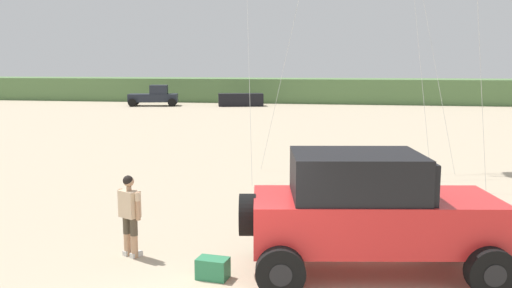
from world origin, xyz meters
The scene contains 6 objects.
dune_ridge centered at (-4.65, 50.54, 1.23)m, with size 90.00×7.23×2.45m, color #567A47.
jeep centered at (2.17, 2.50, 1.20)m, with size 5.00×3.08×2.26m.
person_watching centered at (-2.53, 2.54, 0.94)m, with size 0.57×0.43×1.67m.
cooler_box centered at (-0.61, 1.72, 0.19)m, with size 0.56×0.36×0.38m, color #2D7F51.
distant_pickup centered at (-17.04, 41.84, 0.94)m, with size 4.93×3.40×1.98m.
distant_sedan centered at (-8.90, 43.02, 0.60)m, with size 4.20×1.70×1.20m, color black.
Camera 1 is at (1.85, -7.32, 3.82)m, focal length 37.96 mm.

